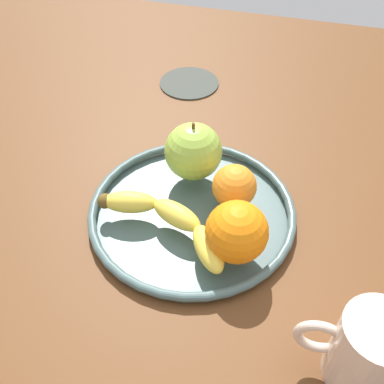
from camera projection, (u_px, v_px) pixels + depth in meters
ground_plane at (192, 225)px, 65.02cm from camera, size 132.76×132.76×4.00cm
fruit_bowl at (192, 211)px, 62.92cm from camera, size 28.80×28.80×1.80cm
banana at (167, 220)px, 58.64cm from camera, size 19.98×11.06×3.05cm
apple at (193, 151)px, 64.14cm from camera, size 8.32×8.32×9.12cm
orange_front_left at (234, 186)px, 60.83cm from camera, size 6.08×6.08×6.08cm
orange_front_right at (237, 232)px, 54.24cm from camera, size 7.77×7.77×7.77cm
ambient_mug at (366, 351)px, 44.70cm from camera, size 11.31×7.46×9.73cm
ambient_coaster at (189, 82)px, 86.97cm from camera, size 11.35×11.35×0.60cm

